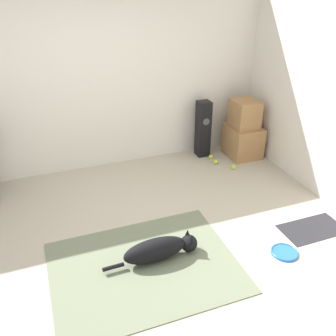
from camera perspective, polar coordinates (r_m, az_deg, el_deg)
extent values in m
plane|color=#BCB29E|center=(3.92, -6.05, -13.39)|extent=(12.00, 12.00, 0.00)
cube|color=silver|center=(5.17, -13.02, 12.90)|extent=(8.00, 0.06, 2.55)
cube|color=slate|center=(3.80, -3.62, -14.81)|extent=(1.80, 1.38, 0.01)
ellipsoid|color=black|center=(3.78, -2.01, -12.40)|extent=(0.65, 0.23, 0.25)
sphere|color=black|center=(3.91, 3.19, -11.37)|extent=(0.18, 0.18, 0.18)
cone|color=black|center=(3.89, 2.99, -9.84)|extent=(0.06, 0.06, 0.08)
cone|color=black|center=(3.82, 3.61, -10.67)|extent=(0.06, 0.06, 0.08)
cylinder|color=black|center=(3.74, -8.34, -14.70)|extent=(0.21, 0.05, 0.04)
cylinder|color=blue|center=(4.12, 17.31, -12.19)|extent=(0.28, 0.28, 0.02)
torus|color=blue|center=(4.12, 17.33, -12.12)|extent=(0.28, 0.28, 0.02)
cube|color=#A87A4C|center=(5.85, 11.31, 4.08)|extent=(0.46, 0.52, 0.48)
cube|color=#A87A4C|center=(5.69, 11.61, 8.11)|extent=(0.36, 0.40, 0.40)
cube|color=black|center=(5.69, 5.36, 5.94)|extent=(0.19, 0.19, 0.86)
cylinder|color=#4C4C51|center=(5.56, 5.86, 7.01)|extent=(0.10, 0.00, 0.10)
sphere|color=#C6E033|center=(5.60, 7.26, 0.91)|extent=(0.07, 0.07, 0.07)
sphere|color=#C6E033|center=(5.49, 9.93, 0.11)|extent=(0.07, 0.07, 0.07)
sphere|color=#C6E033|center=(5.75, 6.53, 1.77)|extent=(0.07, 0.07, 0.07)
cube|color=#28282D|center=(4.55, 21.14, -8.65)|extent=(0.72, 0.40, 0.01)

